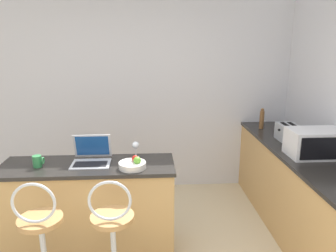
{
  "coord_description": "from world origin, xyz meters",
  "views": [
    {
      "loc": [
        0.18,
        -1.95,
        2.03
      ],
      "look_at": [
        0.42,
        1.85,
        1.02
      ],
      "focal_mm": 35.0,
      "sensor_mm": 36.0,
      "label": 1
    }
  ],
  "objects_px": {
    "laptop": "(92,156)",
    "toaster": "(289,133)",
    "pepper_mill": "(262,119)",
    "bar_stool_near": "(42,244)",
    "bar_stool_far": "(113,241)",
    "fruit_bowl": "(133,164)",
    "wine_glass_tall": "(136,146)",
    "microwave": "(316,143)",
    "mug_green": "(38,161)"
  },
  "relations": [
    {
      "from": "laptop",
      "to": "toaster",
      "type": "distance_m",
      "value": 2.17
    },
    {
      "from": "toaster",
      "to": "pepper_mill",
      "type": "distance_m",
      "value": 0.56
    },
    {
      "from": "bar_stool_near",
      "to": "bar_stool_far",
      "type": "height_order",
      "value": "same"
    },
    {
      "from": "bar_stool_far",
      "to": "toaster",
      "type": "relative_size",
      "value": 3.3
    },
    {
      "from": "bar_stool_near",
      "to": "pepper_mill",
      "type": "xyz_separation_m",
      "value": [
        2.29,
        1.71,
        0.55
      ]
    },
    {
      "from": "bar_stool_near",
      "to": "toaster",
      "type": "distance_m",
      "value": 2.73
    },
    {
      "from": "pepper_mill",
      "to": "fruit_bowl",
      "type": "bearing_deg",
      "value": -142.1
    },
    {
      "from": "wine_glass_tall",
      "to": "fruit_bowl",
      "type": "bearing_deg",
      "value": -93.6
    },
    {
      "from": "laptop",
      "to": "microwave",
      "type": "distance_m",
      "value": 2.16
    },
    {
      "from": "fruit_bowl",
      "to": "wine_glass_tall",
      "type": "relative_size",
      "value": 1.5
    },
    {
      "from": "laptop",
      "to": "microwave",
      "type": "bearing_deg",
      "value": 0.69
    },
    {
      "from": "bar_stool_near",
      "to": "toaster",
      "type": "xyz_separation_m",
      "value": [
        2.41,
        1.17,
        0.52
      ]
    },
    {
      "from": "laptop",
      "to": "wine_glass_tall",
      "type": "xyz_separation_m",
      "value": [
        0.41,
        0.09,
        0.06
      ]
    },
    {
      "from": "bar_stool_near",
      "to": "toaster",
      "type": "relative_size",
      "value": 3.3
    },
    {
      "from": "microwave",
      "to": "pepper_mill",
      "type": "bearing_deg",
      "value": 99.55
    },
    {
      "from": "bar_stool_far",
      "to": "wine_glass_tall",
      "type": "xyz_separation_m",
      "value": [
        0.17,
        0.73,
        0.54
      ]
    },
    {
      "from": "microwave",
      "to": "wine_glass_tall",
      "type": "xyz_separation_m",
      "value": [
        -1.75,
        0.07,
        -0.01
      ]
    },
    {
      "from": "wine_glass_tall",
      "to": "pepper_mill",
      "type": "relative_size",
      "value": 0.61
    },
    {
      "from": "bar_stool_near",
      "to": "laptop",
      "type": "distance_m",
      "value": 0.86
    },
    {
      "from": "bar_stool_near",
      "to": "wine_glass_tall",
      "type": "height_order",
      "value": "wine_glass_tall"
    },
    {
      "from": "mug_green",
      "to": "wine_glass_tall",
      "type": "height_order",
      "value": "wine_glass_tall"
    },
    {
      "from": "wine_glass_tall",
      "to": "laptop",
      "type": "bearing_deg",
      "value": -167.11
    },
    {
      "from": "pepper_mill",
      "to": "laptop",
      "type": "bearing_deg",
      "value": -151.65
    },
    {
      "from": "wine_glass_tall",
      "to": "microwave",
      "type": "bearing_deg",
      "value": -2.2
    },
    {
      "from": "microwave",
      "to": "mug_green",
      "type": "relative_size",
      "value": 5.03
    },
    {
      "from": "wine_glass_tall",
      "to": "bar_stool_far",
      "type": "bearing_deg",
      "value": -102.88
    },
    {
      "from": "bar_stool_near",
      "to": "pepper_mill",
      "type": "bearing_deg",
      "value": 36.75
    },
    {
      "from": "bar_stool_far",
      "to": "toaster",
      "type": "distance_m",
      "value": 2.26
    },
    {
      "from": "bar_stool_far",
      "to": "mug_green",
      "type": "distance_m",
      "value": 1.01
    },
    {
      "from": "fruit_bowl",
      "to": "toaster",
      "type": "bearing_deg",
      "value": 22.11
    },
    {
      "from": "microwave",
      "to": "toaster",
      "type": "height_order",
      "value": "microwave"
    },
    {
      "from": "bar_stool_near",
      "to": "wine_glass_tall",
      "type": "bearing_deg",
      "value": 45.76
    },
    {
      "from": "mug_green",
      "to": "wine_glass_tall",
      "type": "bearing_deg",
      "value": 11.54
    },
    {
      "from": "fruit_bowl",
      "to": "mug_green",
      "type": "distance_m",
      "value": 0.86
    },
    {
      "from": "fruit_bowl",
      "to": "mug_green",
      "type": "height_order",
      "value": "fruit_bowl"
    },
    {
      "from": "fruit_bowl",
      "to": "microwave",
      "type": "bearing_deg",
      "value": 6.32
    },
    {
      "from": "mug_green",
      "to": "fruit_bowl",
      "type": "bearing_deg",
      "value": -5.66
    },
    {
      "from": "bar_stool_far",
      "to": "toaster",
      "type": "xyz_separation_m",
      "value": [
        1.86,
        1.17,
        0.52
      ]
    },
    {
      "from": "fruit_bowl",
      "to": "bar_stool_near",
      "type": "bearing_deg",
      "value": -146.04
    },
    {
      "from": "mug_green",
      "to": "wine_glass_tall",
      "type": "relative_size",
      "value": 0.65
    },
    {
      "from": "toaster",
      "to": "wine_glass_tall",
      "type": "height_order",
      "value": "toaster"
    },
    {
      "from": "bar_stool_near",
      "to": "fruit_bowl",
      "type": "distance_m",
      "value": 0.96
    },
    {
      "from": "bar_stool_far",
      "to": "mug_green",
      "type": "bearing_deg",
      "value": 141.85
    },
    {
      "from": "bar_stool_near",
      "to": "bar_stool_far",
      "type": "bearing_deg",
      "value": 0.0
    },
    {
      "from": "bar_stool_far",
      "to": "pepper_mill",
      "type": "bearing_deg",
      "value": 44.43
    },
    {
      "from": "toaster",
      "to": "pepper_mill",
      "type": "height_order",
      "value": "pepper_mill"
    },
    {
      "from": "bar_stool_near",
      "to": "microwave",
      "type": "xyz_separation_m",
      "value": [
        2.47,
        0.66,
        0.55
      ]
    },
    {
      "from": "wine_glass_tall",
      "to": "bar_stool_near",
      "type": "bearing_deg",
      "value": -134.24
    },
    {
      "from": "microwave",
      "to": "toaster",
      "type": "relative_size",
      "value": 1.66
    },
    {
      "from": "toaster",
      "to": "mug_green",
      "type": "distance_m",
      "value": 2.64
    }
  ]
}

